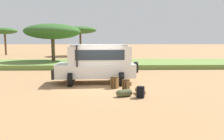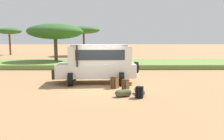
% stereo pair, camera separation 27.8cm
% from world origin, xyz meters
% --- Properties ---
extents(ground_plane, '(320.00, 320.00, 0.00)m').
position_xyz_m(ground_plane, '(0.00, 0.00, 0.00)').
color(ground_plane, '#9E754C').
extents(grass_bank, '(120.00, 7.00, 0.44)m').
position_xyz_m(grass_bank, '(0.00, 10.95, 0.22)').
color(grass_bank, olive).
rests_on(grass_bank, ground_plane).
extents(safari_vehicle, '(5.41, 2.93, 2.44)m').
position_xyz_m(safari_vehicle, '(-0.28, 1.32, 1.29)').
color(safari_vehicle, silver).
rests_on(safari_vehicle, ground_plane).
extents(backpack_beside_front_wheel, '(0.41, 0.43, 0.54)m').
position_xyz_m(backpack_beside_front_wheel, '(1.88, -2.48, 0.26)').
color(backpack_beside_front_wheel, black).
rests_on(backpack_beside_front_wheel, ground_plane).
extents(backpack_cluster_center, '(0.48, 0.51, 0.66)m').
position_xyz_m(backpack_cluster_center, '(0.76, -0.33, 0.32)').
color(backpack_cluster_center, brown).
rests_on(backpack_cluster_center, ground_plane).
extents(backpack_near_rear_wheel, '(0.43, 0.43, 0.65)m').
position_xyz_m(backpack_near_rear_wheel, '(1.32, -1.15, 0.32)').
color(backpack_near_rear_wheel, brown).
rests_on(backpack_near_rear_wheel, ground_plane).
extents(duffel_bag_low_black_case, '(0.46, 0.94, 0.45)m').
position_xyz_m(duffel_bag_low_black_case, '(1.98, -1.84, 0.18)').
color(duffel_bag_low_black_case, brown).
rests_on(duffel_bag_low_black_case, ground_plane).
extents(duffel_bag_soft_canvas, '(0.81, 0.51, 0.46)m').
position_xyz_m(duffel_bag_soft_canvas, '(1.13, -2.25, 0.18)').
color(duffel_bag_soft_canvas, '#4C5133').
rests_on(duffel_bag_soft_canvas, ground_plane).
extents(acacia_tree_far_left, '(4.61, 3.92, 5.08)m').
position_xyz_m(acacia_tree_far_left, '(-18.47, 29.31, 4.44)').
color(acacia_tree_far_left, brown).
rests_on(acacia_tree_far_left, ground_plane).
extents(acacia_tree_left_mid, '(6.15, 5.58, 4.54)m').
position_xyz_m(acacia_tree_left_mid, '(-5.57, 12.07, 3.68)').
color(acacia_tree_left_mid, brown).
rests_on(acacia_tree_left_mid, ground_plane).
extents(acacia_tree_centre_back, '(5.77, 6.28, 5.21)m').
position_xyz_m(acacia_tree_centre_back, '(-4.16, 26.87, 4.54)').
color(acacia_tree_centre_back, brown).
rests_on(acacia_tree_centre_back, ground_plane).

